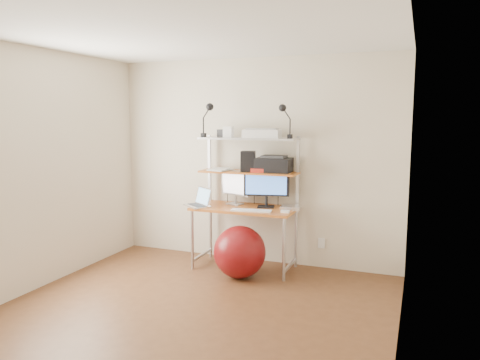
% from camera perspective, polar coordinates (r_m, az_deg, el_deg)
% --- Properties ---
extents(room, '(3.60, 3.60, 3.60)m').
position_cam_1_polar(room, '(4.12, -6.50, 0.05)').
color(room, brown).
rests_on(room, ground).
extents(computer_desk, '(1.20, 0.60, 1.57)m').
position_cam_1_polar(computer_desk, '(5.52, 0.79, -1.02)').
color(computer_desk, '#BD6F24').
rests_on(computer_desk, ground).
extents(desktop, '(1.20, 0.60, 0.00)m').
position_cam_1_polar(desktop, '(5.50, 0.56, -3.33)').
color(desktop, '#BD6F24').
rests_on(desktop, computer_desk).
extents(mid_shelf, '(1.18, 0.34, 0.00)m').
position_cam_1_polar(mid_shelf, '(5.56, 1.04, 1.07)').
color(mid_shelf, '#BD6F24').
rests_on(mid_shelf, computer_desk).
extents(top_shelf, '(1.18, 0.34, 0.00)m').
position_cam_1_polar(top_shelf, '(5.53, 1.05, 5.19)').
color(top_shelf, '#B6B5BA').
rests_on(top_shelf, computer_desk).
extents(floor, '(3.60, 3.60, 0.00)m').
position_cam_1_polar(floor, '(4.46, -6.25, -16.06)').
color(floor, brown).
rests_on(floor, ground).
extents(wall_outlet, '(0.08, 0.01, 0.12)m').
position_cam_1_polar(wall_outlet, '(5.70, 9.89, -7.59)').
color(wall_outlet, white).
rests_on(wall_outlet, room).
extents(monitor_silver, '(0.39, 0.18, 0.44)m').
position_cam_1_polar(monitor_silver, '(5.64, -0.57, -0.63)').
color(monitor_silver, '#B6B6BB').
rests_on(monitor_silver, desktop).
extents(monitor_black, '(0.53, 0.19, 0.53)m').
position_cam_1_polar(monitor_black, '(5.47, 3.25, -0.57)').
color(monitor_black, black).
rests_on(monitor_black, desktop).
extents(laptop, '(0.40, 0.39, 0.28)m').
position_cam_1_polar(laptop, '(5.58, -4.87, -2.71)').
color(laptop, silver).
rests_on(laptop, desktop).
extents(keyboard, '(0.47, 0.20, 0.01)m').
position_cam_1_polar(keyboard, '(5.28, 1.37, -3.73)').
color(keyboard, white).
rests_on(keyboard, desktop).
extents(mouse, '(0.09, 0.06, 0.03)m').
position_cam_1_polar(mouse, '(5.22, 5.53, -3.84)').
color(mouse, white).
rests_on(mouse, desktop).
extents(mac_mini, '(0.24, 0.24, 0.04)m').
position_cam_1_polar(mac_mini, '(5.41, 6.23, -3.34)').
color(mac_mini, silver).
rests_on(mac_mini, desktop).
extents(phone, '(0.08, 0.13, 0.01)m').
position_cam_1_polar(phone, '(5.36, -0.47, -3.58)').
color(phone, black).
rests_on(phone, desktop).
extents(printer, '(0.41, 0.28, 0.19)m').
position_cam_1_polar(printer, '(5.49, 4.16, 1.92)').
color(printer, black).
rests_on(printer, mid_shelf).
extents(nas_cube, '(0.20, 0.20, 0.24)m').
position_cam_1_polar(nas_cube, '(5.52, 0.99, 2.29)').
color(nas_cube, black).
rests_on(nas_cube, mid_shelf).
extents(red_box, '(0.19, 0.14, 0.05)m').
position_cam_1_polar(red_box, '(5.46, 2.24, 1.19)').
color(red_box, red).
rests_on(red_box, mid_shelf).
extents(scanner, '(0.45, 0.32, 0.11)m').
position_cam_1_polar(scanner, '(5.48, 2.70, 5.72)').
color(scanner, white).
rests_on(scanner, top_shelf).
extents(box_white, '(0.11, 0.09, 0.13)m').
position_cam_1_polar(box_white, '(5.58, -1.42, 5.87)').
color(box_white, white).
rests_on(box_white, top_shelf).
extents(box_grey, '(0.10, 0.10, 0.09)m').
position_cam_1_polar(box_grey, '(5.69, -2.21, 5.72)').
color(box_grey, '#313134').
rests_on(box_grey, top_shelf).
extents(clip_lamp_left, '(0.16, 0.09, 0.40)m').
position_cam_1_polar(clip_lamp_left, '(5.60, -3.87, 8.22)').
color(clip_lamp_left, black).
rests_on(clip_lamp_left, top_shelf).
extents(clip_lamp_right, '(0.15, 0.09, 0.39)m').
position_cam_1_polar(clip_lamp_right, '(5.32, 5.39, 8.08)').
color(clip_lamp_right, black).
rests_on(clip_lamp_right, top_shelf).
extents(exercise_ball, '(0.59, 0.59, 0.59)m').
position_cam_1_polar(exercise_ball, '(5.29, -0.04, -8.76)').
color(exercise_ball, maroon).
rests_on(exercise_ball, floor).
extents(paper_stack, '(0.31, 0.38, 0.02)m').
position_cam_1_polar(paper_stack, '(5.68, -2.49, 1.31)').
color(paper_stack, white).
rests_on(paper_stack, mid_shelf).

